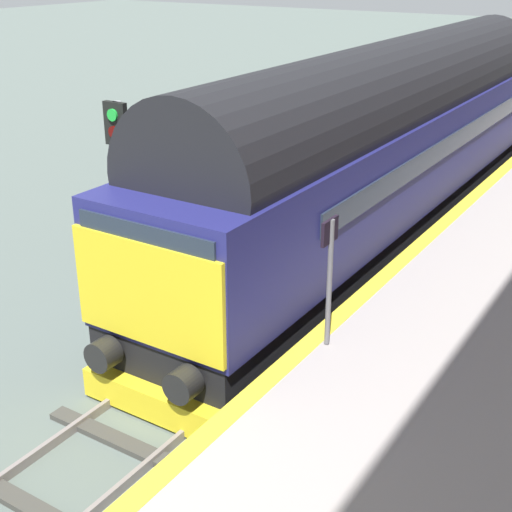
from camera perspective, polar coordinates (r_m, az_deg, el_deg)
name	(u,v)px	position (r m, az deg, el deg)	size (l,w,h in m)	color
ground_plane	(305,297)	(14.48, 3.98, -3.30)	(140.00, 140.00, 0.00)	#57635D
track_main	(305,295)	(14.46, 3.99, -3.10)	(2.50, 60.00, 0.15)	gray
station_platform	(486,321)	(13.14, 17.97, -4.96)	(4.00, 44.00, 1.01)	#A59D9A
diesel_locomotive	(389,138)	(16.92, 10.57, 9.24)	(2.74, 17.51, 4.68)	black
signal_post_near	(123,195)	(12.32, -10.59, 4.83)	(0.44, 0.22, 4.23)	gray
platform_number_sign	(329,263)	(10.27, 5.90, -0.59)	(0.10, 0.44, 1.99)	slate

